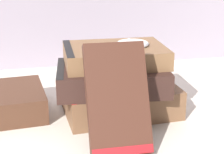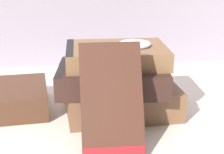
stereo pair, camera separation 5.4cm
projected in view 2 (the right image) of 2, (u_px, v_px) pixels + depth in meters
The scene contains 7 objects.
ground_plane at pixel (90, 123), 0.63m from camera, with size 3.00×3.00×0.00m, color beige.
book_flat_bottom at pixel (118, 99), 0.67m from camera, with size 0.20×0.15×0.05m.
book_flat_middle at pixel (110, 78), 0.64m from camera, with size 0.20×0.14×0.04m.
book_flat_top at pixel (113, 55), 0.64m from camera, with size 0.17×0.12×0.03m.
book_leaning_front at pixel (112, 102), 0.54m from camera, with size 0.09×0.09×0.15m.
pocket_watch at pixel (135, 44), 0.64m from camera, with size 0.06×0.06×0.01m.
reading_glasses at pixel (97, 83), 0.82m from camera, with size 0.12×0.09×0.00m.
Camera 2 is at (-0.02, -0.58, 0.28)m, focal length 60.00 mm.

